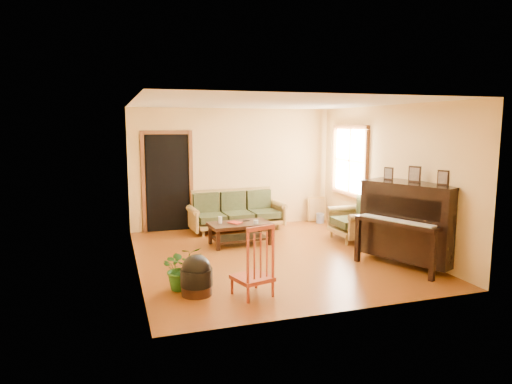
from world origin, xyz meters
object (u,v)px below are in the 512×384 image
object	(u,v)px
armchair	(354,217)
ceramic_crock	(320,218)
sofa	(237,210)
red_chair	(252,260)
potted_plant	(182,268)
footstool	(197,280)
coffee_table	(240,234)
piano	(410,224)

from	to	relation	value
armchair	ceramic_crock	distance (m)	1.65
sofa	red_chair	xyz separation A→B (m)	(-0.82, -3.70, 0.06)
armchair	ceramic_crock	size ratio (longest dim) A/B	4.06
potted_plant	footstool	bearing A→B (deg)	-60.62
coffee_table	ceramic_crock	size ratio (longest dim) A/B	5.09
ceramic_crock	potted_plant	distance (m)	4.95
armchair	coffee_table	bearing A→B (deg)	171.32
armchair	potted_plant	distance (m)	4.00
coffee_table	potted_plant	bearing A→B (deg)	-124.80
sofa	footstool	bearing A→B (deg)	-117.54
armchair	red_chair	world-z (taller)	red_chair
coffee_table	red_chair	world-z (taller)	red_chair
armchair	red_chair	bearing A→B (deg)	-141.21
red_chair	potted_plant	world-z (taller)	red_chair
armchair	piano	distance (m)	1.69
coffee_table	red_chair	distance (m)	2.63
sofa	potted_plant	bearing A→B (deg)	-121.59
ceramic_crock	footstool	bearing A→B (deg)	-134.76
coffee_table	ceramic_crock	xyz separation A→B (m)	(2.28, 1.26, -0.10)
coffee_table	red_chair	size ratio (longest dim) A/B	1.18
coffee_table	armchair	xyz separation A→B (m)	(2.22, -0.35, 0.25)
sofa	footstool	size ratio (longest dim) A/B	4.68
sofa	coffee_table	distance (m)	1.20
armchair	red_chair	xyz separation A→B (m)	(-2.77, -2.20, 0.03)
armchair	potted_plant	world-z (taller)	armchair
red_chair	piano	bearing A→B (deg)	-5.72
coffee_table	armchair	bearing A→B (deg)	-9.02
coffee_table	ceramic_crock	world-z (taller)	coffee_table
piano	potted_plant	xyz separation A→B (m)	(-3.69, -0.00, -0.36)
ceramic_crock	potted_plant	world-z (taller)	potted_plant
footstool	red_chair	world-z (taller)	red_chair
coffee_table	piano	bearing A→B (deg)	-41.61
ceramic_crock	potted_plant	size ratio (longest dim) A/B	0.37
piano	red_chair	world-z (taller)	piano
footstool	sofa	bearing A→B (deg)	66.24
coffee_table	potted_plant	xyz separation A→B (m)	(-1.41, -2.03, 0.10)
ceramic_crock	red_chair	bearing A→B (deg)	-126.65
footstool	potted_plant	distance (m)	0.33
armchair	potted_plant	size ratio (longest dim) A/B	1.50
coffee_table	ceramic_crock	distance (m)	2.61
sofa	ceramic_crock	world-z (taller)	sofa
potted_plant	coffee_table	bearing A→B (deg)	55.20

